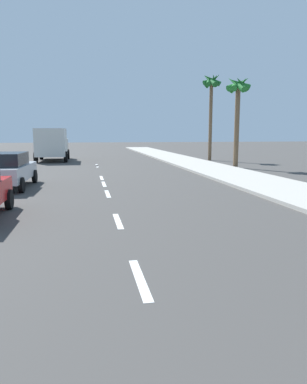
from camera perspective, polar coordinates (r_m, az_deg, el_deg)
ground_plane at (r=17.87m, az=-7.78°, el=1.32°), size 160.00×160.00×0.00m
sidewalk_strip at (r=21.50m, az=12.25°, el=2.70°), size 3.60×80.00×0.14m
lane_stripe_2 at (r=6.30m, az=-2.15°, el=-13.35°), size 0.16×1.80×0.01m
lane_stripe_3 at (r=10.23m, az=-5.57°, el=-4.51°), size 0.16×1.80×0.01m
lane_stripe_4 at (r=14.80m, az=-7.17°, el=-0.28°), size 0.16×1.80×0.01m
lane_stripe_5 at (r=17.66m, az=-7.74°, el=1.24°), size 0.16×1.80×0.01m
lane_stripe_6 at (r=20.10m, az=-8.10°, el=2.19°), size 0.16×1.80×0.01m
lane_stripe_7 at (r=28.05m, az=-8.84°, el=4.14°), size 0.16×1.80×0.01m
lane_stripe_8 at (r=27.23m, az=-8.78°, el=3.99°), size 0.16×1.80×0.01m
parked_car_silver at (r=17.44m, az=-22.07°, el=3.32°), size 2.22×4.57×1.57m
delivery_truck at (r=33.37m, az=-15.52°, el=7.28°), size 2.70×6.25×2.80m
palm_tree_far at (r=26.48m, az=13.05°, el=14.67°), size 1.76×1.86×6.44m
palm_tree_distant at (r=33.45m, az=9.00°, el=15.51°), size 1.73×1.94×7.69m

